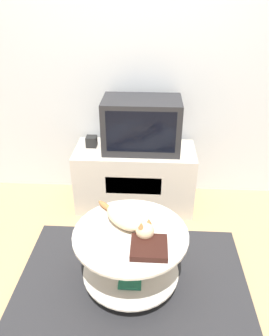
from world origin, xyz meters
TOP-DOWN VIEW (x-y plane):
  - ground_plane at (0.00, 0.00)m, footprint 12.00×12.00m
  - wall_back at (0.00, 1.28)m, footprint 8.00×0.05m
  - rug at (0.00, 0.00)m, footprint 1.57×1.15m
  - tv_stand at (-0.04, 0.97)m, footprint 1.04×0.46m
  - tv at (0.02, 0.99)m, footprint 0.64×0.38m
  - speaker at (-0.42, 1.01)m, footprint 0.09×0.09m
  - coffee_table at (-0.01, 0.03)m, footprint 0.73×0.73m
  - dvd_box at (0.11, -0.12)m, footprint 0.22×0.21m
  - cat at (-0.03, 0.09)m, footprint 0.41×0.41m

SIDE VIEW (x-z plane):
  - ground_plane at x=0.00m, z-range 0.00..0.00m
  - rug at x=0.00m, z-range 0.00..0.02m
  - tv_stand at x=-0.04m, z-range 0.00..0.57m
  - coffee_table at x=-0.01m, z-range 0.07..0.50m
  - dvd_box at x=0.11m, z-range 0.45..0.48m
  - cat at x=-0.03m, z-range 0.43..0.57m
  - speaker at x=-0.42m, z-range 0.57..0.66m
  - tv at x=0.02m, z-range 0.57..1.01m
  - wall_back at x=0.00m, z-range 0.00..2.60m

